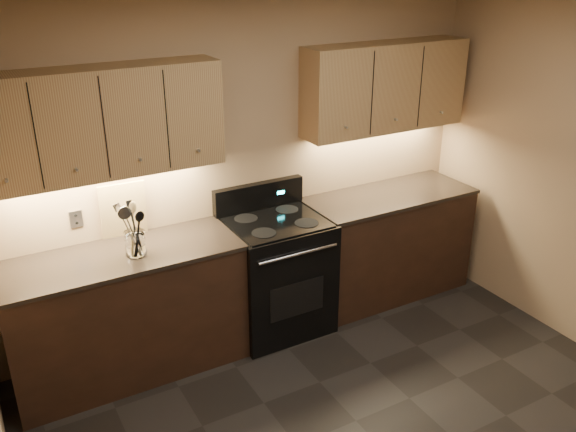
# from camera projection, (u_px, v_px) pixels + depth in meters

# --- Properties ---
(ceiling) EXTENTS (4.00, 4.00, 0.00)m
(ceiling) POSITION_uv_depth(u_px,v_px,m) (445.00, 3.00, 2.56)
(ceiling) COLOR silver
(ceiling) RESTS_ON wall_back
(wall_back) EXTENTS (4.00, 0.04, 2.60)m
(wall_back) POSITION_uv_depth(u_px,v_px,m) (246.00, 164.00, 4.68)
(wall_back) COLOR tan
(wall_back) RESTS_ON ground
(counter_left) EXTENTS (1.62, 0.62, 0.93)m
(counter_left) POSITION_uv_depth(u_px,v_px,m) (127.00, 313.00, 4.28)
(counter_left) COLOR black
(counter_left) RESTS_ON ground
(counter_right) EXTENTS (1.46, 0.62, 0.93)m
(counter_right) POSITION_uv_depth(u_px,v_px,m) (386.00, 243.00, 5.30)
(counter_right) COLOR black
(counter_right) RESTS_ON ground
(stove) EXTENTS (0.76, 0.68, 1.14)m
(stove) POSITION_uv_depth(u_px,v_px,m) (276.00, 273.00, 4.79)
(stove) COLOR black
(stove) RESTS_ON ground
(upper_cab_left) EXTENTS (1.60, 0.30, 0.70)m
(upper_cab_left) POSITION_uv_depth(u_px,v_px,m) (98.00, 123.00, 3.87)
(upper_cab_left) COLOR tan
(upper_cab_left) RESTS_ON wall_back
(upper_cab_right) EXTENTS (1.44, 0.30, 0.70)m
(upper_cab_right) POSITION_uv_depth(u_px,v_px,m) (385.00, 87.00, 4.89)
(upper_cab_right) COLOR tan
(upper_cab_right) RESTS_ON wall_back
(outlet_plate) EXTENTS (0.08, 0.01, 0.12)m
(outlet_plate) POSITION_uv_depth(u_px,v_px,m) (76.00, 219.00, 4.16)
(outlet_plate) COLOR #B2B5BA
(outlet_plate) RESTS_ON wall_back
(utensil_crock) EXTENTS (0.14, 0.14, 0.17)m
(utensil_crock) POSITION_uv_depth(u_px,v_px,m) (136.00, 244.00, 4.06)
(utensil_crock) COLOR white
(utensil_crock) RESTS_ON counter_left
(cutting_board) EXTENTS (0.32, 0.07, 0.41)m
(cutting_board) POSITION_uv_depth(u_px,v_px,m) (123.00, 210.00, 4.28)
(cutting_board) COLOR tan
(cutting_board) RESTS_ON counter_left
(wooden_spoon) EXTENTS (0.11, 0.14, 0.35)m
(wooden_spoon) POSITION_uv_depth(u_px,v_px,m) (131.00, 230.00, 4.01)
(wooden_spoon) COLOR tan
(wooden_spoon) RESTS_ON utensil_crock
(black_spoon) EXTENTS (0.09, 0.19, 0.36)m
(black_spoon) POSITION_uv_depth(u_px,v_px,m) (133.00, 228.00, 4.02)
(black_spoon) COLOR black
(black_spoon) RESTS_ON utensil_crock
(black_turner) EXTENTS (0.11, 0.20, 0.38)m
(black_turner) POSITION_uv_depth(u_px,v_px,m) (137.00, 227.00, 4.01)
(black_turner) COLOR black
(black_turner) RESTS_ON utensil_crock
(steel_spatula) EXTENTS (0.20, 0.14, 0.39)m
(steel_spatula) POSITION_uv_depth(u_px,v_px,m) (136.00, 226.00, 4.02)
(steel_spatula) COLOR silver
(steel_spatula) RESTS_ON utensil_crock
(steel_skimmer) EXTENTS (0.17, 0.09, 0.35)m
(steel_skimmer) POSITION_uv_depth(u_px,v_px,m) (138.00, 230.00, 4.02)
(steel_skimmer) COLOR silver
(steel_skimmer) RESTS_ON utensil_crock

